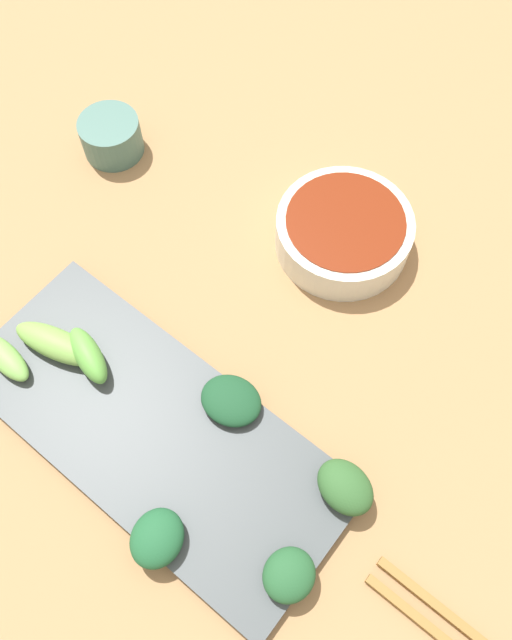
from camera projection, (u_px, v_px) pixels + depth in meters
tabletop at (231, 351)px, 0.69m from camera, size 2.10×2.10×0.02m
sauce_bowl at (344, 231)px, 0.71m from camera, size 0.15×0.15×0.05m
serving_plate at (157, 433)px, 0.63m from camera, size 0.17×0.40×0.01m
broccoli_leafy_0 at (289, 575)px, 0.56m from camera, size 0.05×0.05×0.03m
broccoli_stalk_1 at (6, 358)px, 0.65m from camera, size 0.03×0.07×0.02m
broccoli_leafy_2 at (345, 487)px, 0.59m from camera, size 0.05×0.06×0.03m
broccoli_stalk_3 at (88, 355)px, 0.65m from camera, size 0.05×0.07×0.03m
broccoli_leafy_4 at (231, 401)px, 0.63m from camera, size 0.06×0.07×0.02m
broccoli_stalk_5 at (56, 344)px, 0.66m from camera, size 0.05×0.10×0.03m
broccoli_leafy_6 at (157, 538)px, 0.57m from camera, size 0.06×0.06×0.03m
tea_cup at (111, 136)px, 0.78m from camera, size 0.07×0.07×0.05m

